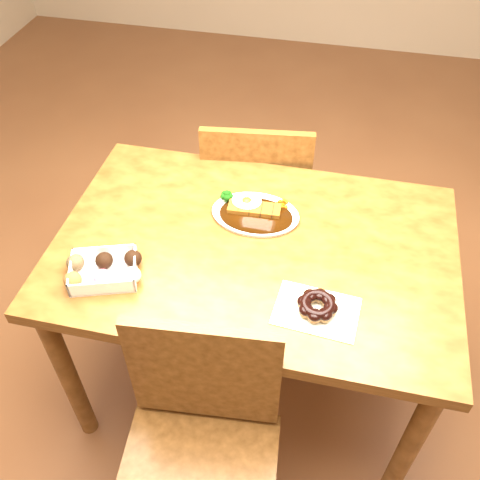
% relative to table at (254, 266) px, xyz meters
% --- Properties ---
extents(ground, '(6.00, 6.00, 0.00)m').
position_rel_table_xyz_m(ground, '(0.00, 0.00, -0.65)').
color(ground, brown).
rests_on(ground, ground).
extents(table, '(1.20, 0.80, 0.75)m').
position_rel_table_xyz_m(table, '(0.00, 0.00, 0.00)').
color(table, '#47270E').
rests_on(table, ground).
extents(chair_far, '(0.47, 0.47, 0.87)m').
position_rel_table_xyz_m(chair_far, '(-0.09, 0.54, -0.17)').
color(chair_far, '#47270E').
rests_on(chair_far, ground).
extents(chair_near, '(0.46, 0.46, 0.87)m').
position_rel_table_xyz_m(chair_near, '(-0.04, -0.54, -0.17)').
color(chair_near, '#47270E').
rests_on(chair_near, ground).
extents(katsu_curry_plate, '(0.28, 0.20, 0.05)m').
position_rel_table_xyz_m(katsu_curry_plate, '(-0.03, 0.13, 0.11)').
color(katsu_curry_plate, white).
rests_on(katsu_curry_plate, table).
extents(donut_box, '(0.22, 0.19, 0.05)m').
position_rel_table_xyz_m(donut_box, '(-0.39, -0.21, 0.12)').
color(donut_box, white).
rests_on(donut_box, table).
extents(pon_de_ring, '(0.23, 0.17, 0.04)m').
position_rel_table_xyz_m(pon_de_ring, '(0.21, -0.21, 0.12)').
color(pon_de_ring, silver).
rests_on(pon_de_ring, table).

